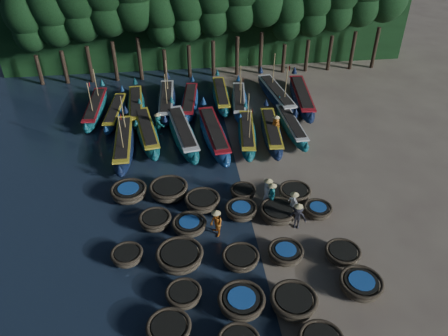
{
  "coord_description": "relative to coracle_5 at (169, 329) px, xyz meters",
  "views": [
    {
      "loc": [
        -3.98,
        -19.84,
        17.0
      ],
      "look_at": [
        -1.13,
        2.41,
        1.3
      ],
      "focal_mm": 35.0,
      "sensor_mm": 36.0,
      "label": 1
    }
  ],
  "objects": [
    {
      "name": "coracle_15",
      "position": [
        -0.6,
        7.17,
        -0.0
      ],
      "size": [
        2.18,
        2.18,
        0.73
      ],
      "rotation": [
        0.0,
        0.0,
        0.36
      ],
      "color": "#4E4330",
      "rests_on": "ground"
    },
    {
      "name": "coracle_20",
      "position": [
        -2.2,
        9.93,
        0.03
      ],
      "size": [
        2.49,
        2.49,
        0.79
      ],
      "rotation": [
        0.0,
        0.0,
        0.23
      ],
      "color": "#4E4330",
      "rests_on": "ground"
    },
    {
      "name": "coracle_23",
      "position": [
        4.77,
        9.19,
        -0.06
      ],
      "size": [
        1.77,
        1.77,
        0.64
      ],
      "rotation": [
        0.0,
        0.0,
        0.24
      ],
      "color": "#4E4330",
      "rests_on": "ground"
    },
    {
      "name": "long_boat_4",
      "position": [
        1.41,
        16.59,
        0.18
      ],
      "size": [
        2.89,
        8.94,
        1.59
      ],
      "rotation": [
        0.0,
        0.0,
        0.15
      ],
      "color": "#0E5453",
      "rests_on": "ground"
    },
    {
      "name": "fisherman_1",
      "position": [
        6.25,
        7.86,
        0.55
      ],
      "size": [
        0.58,
        0.73,
        1.96
      ],
      "rotation": [
        0.0,
        0.0,
        4.98
      ],
      "color": "#1B7270",
      "rests_on": "ground"
    },
    {
      "name": "coracle_5",
      "position": [
        0.0,
        0.0,
        0.0
      ],
      "size": [
        2.29,
        2.29,
        0.74
      ],
      "rotation": [
        0.0,
        0.0,
        -0.3
      ],
      "color": "#4E4330",
      "rests_on": "ground"
    },
    {
      "name": "coracle_6",
      "position": [
        0.73,
        1.8,
        -0.04
      ],
      "size": [
        1.74,
        1.74,
        0.67
      ],
      "rotation": [
        0.0,
        0.0,
        0.06
      ],
      "color": "#4E4330",
      "rests_on": "ground"
    },
    {
      "name": "foliage_wall",
      "position": [
        4.89,
        31.66,
        4.58
      ],
      "size": [
        40.0,
        3.0,
        10.0
      ],
      "primitive_type": "cube",
      "color": "black",
      "rests_on": "ground"
    },
    {
      "name": "long_boat_13",
      "position": [
        2.28,
        21.74,
        0.09
      ],
      "size": [
        2.34,
        7.67,
        1.36
      ],
      "rotation": [
        0.0,
        0.0,
        -0.13
      ],
      "color": "navy",
      "rests_on": "ground"
    },
    {
      "name": "long_boat_11",
      "position": [
        -2.17,
        21.47,
        0.12
      ],
      "size": [
        1.79,
        8.11,
        1.43
      ],
      "rotation": [
        0.0,
        0.0,
        0.05
      ],
      "color": "#0E5453",
      "rests_on": "ground"
    },
    {
      "name": "fisherman_5",
      "position": [
        -0.35,
        17.68,
        0.43
      ],
      "size": [
        1.03,
        1.58,
        1.83
      ],
      "rotation": [
        0.0,
        0.0,
        1.97
      ],
      "color": "#1B7270",
      "rests_on": "ground"
    },
    {
      "name": "long_boat_6",
      "position": [
        6.18,
        15.92,
        0.09
      ],
      "size": [
        2.28,
        7.63,
        3.26
      ],
      "rotation": [
        0.0,
        0.0,
        -0.13
      ],
      "color": "#0E5453",
      "rests_on": "ground"
    },
    {
      "name": "long_boat_8",
      "position": [
        9.75,
        16.66,
        0.09
      ],
      "size": [
        1.57,
        7.62,
        1.34
      ],
      "rotation": [
        0.0,
        0.0,
        0.03
      ],
      "color": "#0E5453",
      "rests_on": "ground"
    },
    {
      "name": "coracle_14",
      "position": [
        9.06,
        3.41,
        -0.06
      ],
      "size": [
        1.93,
        1.93,
        0.64
      ],
      "rotation": [
        0.0,
        0.0,
        0.11
      ],
      "color": "#4E4330",
      "rests_on": "ground"
    },
    {
      "name": "coracle_11",
      "position": [
        0.66,
        4.18,
        0.04
      ],
      "size": [
        3.03,
        3.03,
        0.82
      ],
      "rotation": [
        0.0,
        0.0,
        0.42
      ],
      "color": "#4E4330",
      "rests_on": "ground"
    },
    {
      "name": "fisherman_6",
      "position": [
        8.39,
        16.12,
        0.47
      ],
      "size": [
        0.9,
        0.96,
        1.86
      ],
      "rotation": [
        0.0,
        0.0,
        5.35
      ],
      "color": "#CC6A1B",
      "rests_on": "ground"
    },
    {
      "name": "long_boat_5",
      "position": [
        3.71,
        16.07,
        0.18
      ],
      "size": [
        2.36,
        9.05,
        1.6
      ],
      "rotation": [
        0.0,
        0.0,
        0.09
      ],
      "color": "navy",
      "rests_on": "ground"
    },
    {
      "name": "tree_6",
      "position": [
        2.69,
        28.16,
        6.22
      ],
      "size": [
        4.09,
        4.09,
        9.65
      ],
      "color": "black",
      "rests_on": "ground"
    },
    {
      "name": "long_boat_2",
      "position": [
        -2.83,
        15.67,
        0.16
      ],
      "size": [
        1.59,
        8.61,
        3.66
      ],
      "rotation": [
        0.0,
        0.0,
        0.01
      ],
      "color": "black",
      "rests_on": "ground"
    },
    {
      "name": "long_boat_12",
      "position": [
        0.36,
        21.97,
        0.16
      ],
      "size": [
        1.9,
        8.65,
        3.68
      ],
      "rotation": [
        0.0,
        0.0,
        -0.05
      ],
      "color": "black",
      "rests_on": "ground"
    },
    {
      "name": "coracle_13",
      "position": [
        6.12,
        3.81,
        -0.03
      ],
      "size": [
        1.88,
        1.88,
        0.67
      ],
      "rotation": [
        0.0,
        0.0,
        -0.0
      ],
      "color": "#4E4330",
      "rests_on": "ground"
    },
    {
      "name": "long_boat_10",
      "position": [
        -3.81,
        20.68,
        0.06
      ],
      "size": [
        2.05,
        7.22,
        1.28
      ],
      "rotation": [
        0.0,
        0.0,
        -0.11
      ],
      "color": "navy",
      "rests_on": "ground"
    },
    {
      "name": "tree_0",
      "position": [
        -11.11,
        28.16,
        5.55
      ],
      "size": [
        3.68,
        3.68,
        8.68
      ],
      "color": "black",
      "rests_on": "ground"
    },
    {
      "name": "tree_2",
      "position": [
        -6.51,
        28.16,
        6.9
      ],
      "size": [
        4.51,
        4.51,
        10.63
      ],
      "color": "black",
      "rests_on": "ground"
    },
    {
      "name": "long_boat_9",
      "position": [
        -5.46,
        21.48,
        0.13
      ],
      "size": [
        1.88,
        8.14,
        3.46
      ],
      "rotation": [
        0.0,
        0.0,
        -0.06
      ],
      "color": "#0E5453",
      "rests_on": "ground"
    },
    {
      "name": "coracle_22",
      "position": [
        2.2,
        8.5,
        0.02
      ],
      "size": [
        2.55,
        2.55,
        0.78
      ],
      "rotation": [
        0.0,
        0.0,
        -0.37
      ],
      "color": "#4E4330",
      "rests_on": "ground"
    },
    {
      "name": "long_boat_15",
      "position": [
        6.44,
        21.36,
        0.09
      ],
      "size": [
        2.32,
        7.55,
        3.23
      ],
      "rotation": [
        0.0,
        0.0,
        -0.14
      ],
      "color": "navy",
      "rests_on": "ground"
    },
    {
      "name": "tree_5",
      "position": [
        0.39,
        28.16,
        5.55
      ],
      "size": [
        3.68,
        3.68,
        8.68
      ],
      "color": "black",
      "rests_on": "ground"
    },
    {
      "name": "fisherman_0",
      "position": [
        6.11,
        8.31,
        0.52
      ],
      "size": [
        0.76,
        0.98,
        1.99
      ],
      "rotation": [
        0.0,
        0.0,
        1.33
      ],
      "color": "silver",
      "rests_on": "ground"
    },
    {
      "name": "coracle_10",
      "position": [
        -2.04,
        4.66,
        -0.04
      ],
      "size": [
        1.72,
        1.72,
        0.67
      ],
      "rotation": [
        0.0,
        0.0,
        0.13
      ],
      "color": "#4E4330",
      "rests_on": "ground"
    },
    {
      "name": "coracle_16",
      "position": [
        1.29,
        6.57,
        -0.03
      ],
      "size": [
        2.39,
        2.39,
        0.67
      ],
      "rotation": [
        0.0,
        0.0,
        -0.42
      ],
      "color": "#4E4330",
      "rests_on": "ground"
    },
    {
      "name": "coracle_8",
      "position": [
        5.72,
        0.68,
        0.06
      ],
      "size": [
        2.23,
        2.23,
        0.84
      ],
      "rotation": [
        0.0,
        0.0,
        0.02
      ],
      "color": "#4E4330",
      "rests_on": "ground"
    },
    {
      "name": "ground",
      "position": [
        4.89,
        8.16,
        -0.42
      ],
      "size": [
        120.0,
        120.0,
        0.0
      ],
      "primitive_type": "plane",
      "color": "#7F735C",
      "rests_on": "ground"
    },
    {
      "name": "tree_10",
      "position": [
        11.89,
        28.16,
        5.55
      ],
      "size": [
        3.68,
        3.68,
        8.68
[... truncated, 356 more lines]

